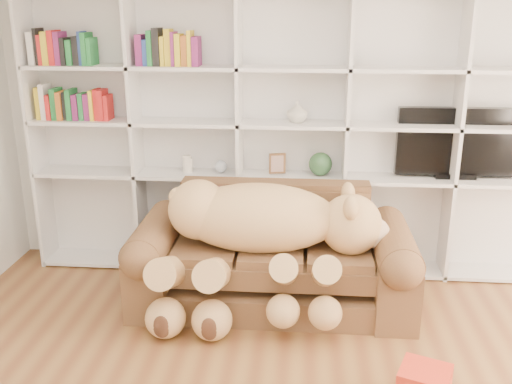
{
  "coord_description": "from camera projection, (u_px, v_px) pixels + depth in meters",
  "views": [
    {
      "loc": [
        0.09,
        -2.34,
        2.22
      ],
      "look_at": [
        -0.24,
        1.63,
        0.92
      ],
      "focal_mm": 40.0,
      "sensor_mm": 36.0,
      "label": 1
    }
  ],
  "objects": [
    {
      "name": "wall_back",
      "position": [
        293.0,
        114.0,
        4.86
      ],
      "size": [
        5.0,
        0.02,
        2.7
      ],
      "primitive_type": "cube",
      "color": "white",
      "rests_on": "floor"
    },
    {
      "name": "bookshelf",
      "position": [
        264.0,
        121.0,
        4.76
      ],
      "size": [
        4.43,
        0.35,
        2.4
      ],
      "color": "silver",
      "rests_on": "floor"
    },
    {
      "name": "sofa",
      "position": [
        272.0,
        262.0,
        4.42
      ],
      "size": [
        2.12,
        0.92,
        0.89
      ],
      "color": "brown",
      "rests_on": "floor"
    },
    {
      "name": "teddy_bear",
      "position": [
        259.0,
        234.0,
        4.16
      ],
      "size": [
        1.73,
        0.91,
        1.01
      ],
      "rotation": [
        0.0,
        0.0,
        -0.03
      ],
      "color": "tan",
      "rests_on": "sofa"
    },
    {
      "name": "throw_pillow",
      "position": [
        214.0,
        213.0,
        4.49
      ],
      "size": [
        0.43,
        0.25,
        0.45
      ],
      "primitive_type": "cube",
      "rotation": [
        -0.24,
        0.0,
        -0.02
      ],
      "color": "#5A0F1D",
      "rests_on": "sofa"
    },
    {
      "name": "tv",
      "position": [
        457.0,
        143.0,
        4.67
      ],
      "size": [
        0.98,
        0.18,
        0.58
      ],
      "color": "black",
      "rests_on": "bookshelf"
    },
    {
      "name": "picture_frame",
      "position": [
        277.0,
        163.0,
        4.8
      ],
      "size": [
        0.14,
        0.06,
        0.17
      ],
      "primitive_type": "cube",
      "rotation": [
        0.0,
        0.0,
        0.22
      ],
      "color": "brown",
      "rests_on": "bookshelf"
    },
    {
      "name": "green_vase",
      "position": [
        320.0,
        164.0,
        4.77
      ],
      "size": [
        0.2,
        0.2,
        0.2
      ],
      "primitive_type": "sphere",
      "color": "#2A532E",
      "rests_on": "bookshelf"
    },
    {
      "name": "figurine_tall",
      "position": [
        187.0,
        164.0,
        4.87
      ],
      "size": [
        0.1,
        0.1,
        0.15
      ],
      "primitive_type": "cylinder",
      "rotation": [
        0.0,
        0.0,
        -0.4
      ],
      "color": "silver",
      "rests_on": "bookshelf"
    },
    {
      "name": "figurine_short",
      "position": [
        188.0,
        165.0,
        4.88
      ],
      "size": [
        0.08,
        0.08,
        0.13
      ],
      "primitive_type": "cylinder",
      "rotation": [
        0.0,
        0.0,
        0.13
      ],
      "color": "silver",
      "rests_on": "bookshelf"
    },
    {
      "name": "snow_globe",
      "position": [
        221.0,
        166.0,
        4.85
      ],
      "size": [
        0.11,
        0.11,
        0.11
      ],
      "primitive_type": "sphere",
      "color": "silver",
      "rests_on": "bookshelf"
    },
    {
      "name": "shelf_vase",
      "position": [
        297.0,
        112.0,
        4.65
      ],
      "size": [
        0.17,
        0.17,
        0.18
      ],
      "primitive_type": "imported",
      "rotation": [
        0.0,
        0.0,
        0.01
      ],
      "color": "beige",
      "rests_on": "bookshelf"
    }
  ]
}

